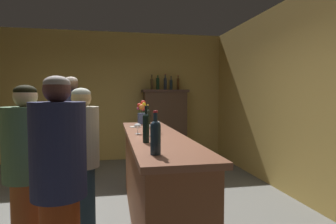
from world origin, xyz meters
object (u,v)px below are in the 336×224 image
display_bottle_right (178,83)px  patron_redhead (59,190)px  display_bottle_left (152,83)px  wine_glass_mid (148,127)px  wine_glass_front (158,125)px  wine_bottle_pinot (148,117)px  wine_bottle_rose (146,127)px  bar_counter (155,180)px  display_bottle_midright (171,84)px  display_bottle_midleft (158,83)px  cheese_plate (135,127)px  flower_arrangement (142,112)px  display_cabinet (165,124)px  wine_glass_rear (138,126)px  display_bottle_center (165,83)px  patron_tall (72,134)px  patron_near_entrance (28,175)px  patron_in_grey (82,161)px  patron_by_cabinet (62,130)px  wine_bottle_chardonnay (156,135)px

display_bottle_right → patron_redhead: bearing=-112.3°
display_bottle_left → patron_redhead: (-1.21, -4.43, -0.86)m
wine_glass_mid → wine_glass_front: bearing=49.4°
wine_glass_mid → display_bottle_left: 3.34m
wine_bottle_pinot → wine_bottle_rose: bearing=-97.9°
bar_counter → display_bottle_midright: 3.50m
wine_bottle_pinot → wine_glass_mid: wine_bottle_pinot is taller
wine_bottle_pinot → display_bottle_midleft: 2.47m
cheese_plate → flower_arrangement: bearing=73.6°
display_cabinet → wine_glass_mid: 3.35m
wine_bottle_pinot → wine_glass_rear: wine_bottle_pinot is taller
display_bottle_center → patron_redhead: display_bottle_center is taller
display_bottle_center → patron_tall: (-1.71, -2.34, -0.79)m
bar_counter → wine_bottle_pinot: size_ratio=9.19×
display_bottle_midleft → patron_near_entrance: (-1.67, -3.93, -0.90)m
display_bottle_midright → patron_near_entrance: bearing=-116.7°
wine_glass_mid → display_bottle_right: bearing=71.3°
flower_arrangement → patron_in_grey: bearing=-115.1°
display_cabinet → patron_tall: bearing=-126.1°
display_bottle_midright → wine_glass_mid: bearing=-106.1°
flower_arrangement → patron_by_cabinet: (-1.21, 0.25, -0.27)m
bar_counter → patron_by_cabinet: patron_by_cabinet is taller
display_bottle_right → flower_arrangement: bearing=-117.7°
display_bottle_left → patron_by_cabinet: display_bottle_left is taller
wine_bottle_chardonnay → patron_by_cabinet: size_ratio=0.19×
display_cabinet → display_bottle_midright: size_ratio=5.27×
wine_bottle_chardonnay → cheese_plate: (-0.01, 1.80, -0.14)m
display_cabinet → display_bottle_midright: 0.91m
display_bottle_center → display_bottle_midleft: bearing=180.0°
display_bottle_right → wine_bottle_rose: bearing=-107.5°
wine_glass_mid → patron_tall: 1.29m
patron_redhead → display_bottle_midleft: bearing=6.2°
wine_glass_mid → wine_bottle_pinot: bearing=82.6°
cheese_plate → display_bottle_midleft: (0.70, 2.44, 0.70)m
display_bottle_left → wine_glass_front: bearing=-96.7°
display_bottle_center → display_bottle_midright: size_ratio=1.15×
wine_glass_rear → wine_glass_front: bearing=7.0°
bar_counter → display_bottle_center: bearing=77.4°
cheese_plate → display_bottle_left: (0.57, 2.44, 0.69)m
wine_glass_mid → patron_redhead: 1.41m
display_bottle_midright → patron_by_cabinet: size_ratio=0.18×
wine_glass_mid → patron_near_entrance: patron_near_entrance is taller
patron_tall → patron_redhead: size_ratio=1.08×
patron_by_cabinet → cheese_plate: bearing=12.1°
wine_bottle_chardonnay → patron_by_cabinet: bearing=113.0°
display_bottle_midleft → patron_tall: size_ratio=0.19×
patron_redhead → display_cabinet: bearing=4.3°
display_bottle_midright → patron_by_cabinet: bearing=-140.5°
wine_glass_rear → patron_in_grey: bearing=-143.8°
wine_bottle_chardonnay → flower_arrangement: size_ratio=0.91×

